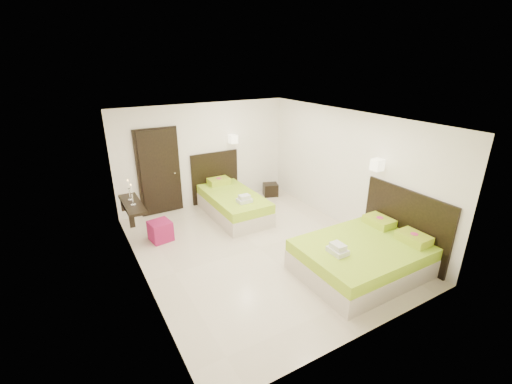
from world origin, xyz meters
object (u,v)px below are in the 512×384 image
bed_single (232,202)px  bed_double (365,255)px  nightstand (270,190)px  ottoman (160,231)px

bed_single → bed_double: bearing=-73.7°
nightstand → ottoman: 3.51m
bed_single → ottoman: bed_single is taller
bed_double → ottoman: 4.12m
bed_double → ottoman: size_ratio=5.17×
bed_double → nightstand: size_ratio=5.66×
bed_single → nightstand: (1.48, 0.56, -0.15)m
bed_double → nightstand: bearing=82.9°
bed_double → nightstand: 3.98m
bed_double → ottoman: (-2.87, 2.95, -0.11)m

